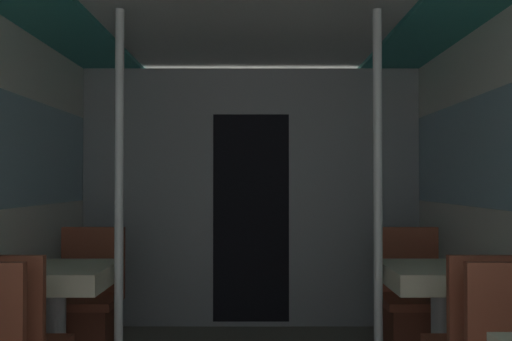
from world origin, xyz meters
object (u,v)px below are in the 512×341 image
Objects in this scene: dining_table_left_1 at (58,289)px; support_pole_left_1 at (121,205)px; support_pole_right_1 at (380,205)px; chair_left_far_1 at (88,325)px; chair_right_far_1 at (416,325)px; dining_table_right_1 at (444,290)px.

dining_table_left_1 is 0.58m from support_pole_left_1.
support_pole_left_1 is 1.43m from support_pole_right_1.
support_pole_right_1 is (1.78, -0.56, 0.80)m from chair_left_far_1.
dining_table_left_1 is 2.23m from chair_right_far_1.
support_pole_right_1 is (1.43, 0.00, 0.00)m from support_pole_left_1.
dining_table_right_1 is 0.35× the size of support_pole_right_1.
dining_table_left_1 is at bearing 180.00° from support_pole_left_1.
chair_right_far_1 is at bearing 58.03° from support_pole_right_1.
dining_table_left_1 is at bearing 14.75° from chair_right_far_1.
support_pole_left_1 is at bearing 180.00° from support_pole_right_1.
chair_right_far_1 is (2.13, 0.56, -0.34)m from dining_table_left_1.
support_pole_left_1 is 2.03m from chair_right_far_1.
dining_table_right_1 is 0.66m from chair_right_far_1.
chair_left_far_1 is 1.21× the size of dining_table_right_1.
chair_right_far_1 is (0.00, 0.56, -0.34)m from dining_table_right_1.
chair_right_far_1 is (1.78, 0.56, -0.80)m from support_pole_left_1.
support_pole_right_1 is at bearing 180.00° from dining_table_right_1.
chair_right_far_1 is at bearing 17.49° from support_pole_left_1.
chair_left_far_1 is (-0.00, 0.56, -0.34)m from dining_table_left_1.
chair_right_far_1 is at bearing 90.00° from dining_table_right_1.
dining_table_right_1 is (2.13, -0.56, 0.34)m from chair_left_far_1.
support_pole_left_1 is at bearing 0.00° from dining_table_left_1.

